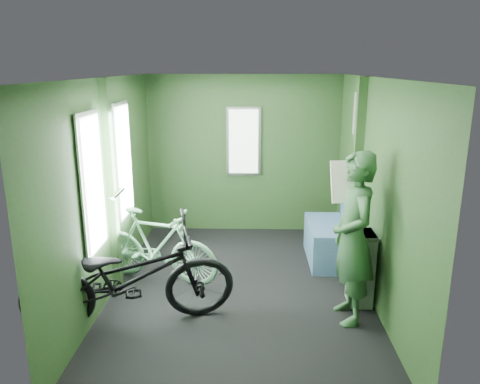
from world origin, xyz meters
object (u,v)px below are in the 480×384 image
Objects in this scene: bicycle_black at (133,326)px; waste_box at (361,268)px; bench_seat at (332,238)px; bicycle_mint at (158,282)px; passenger at (353,238)px.

bicycle_black is 2.36m from waste_box.
bicycle_black is 2.72m from bench_seat.
bicycle_black is 1.33× the size of bicycle_mint.
bicycle_black is 2.26m from passenger.
passenger reaches higher than bicycle_black.
passenger is at bearing -118.04° from waste_box.
waste_box reaches higher than bicycle_black.
waste_box is (0.17, 0.32, -0.45)m from passenger.
bicycle_mint is 2.33m from passenger.
bicycle_mint is (0.05, 0.96, 0.00)m from bicycle_black.
bicycle_black is 2.54× the size of waste_box.
waste_box is (2.21, -0.42, 0.39)m from bicycle_mint.
bicycle_mint is at bearing -17.85° from bicycle_black.
bench_seat is at bearing -54.83° from bicycle_mint.
bicycle_mint is 2.23m from bench_seat.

